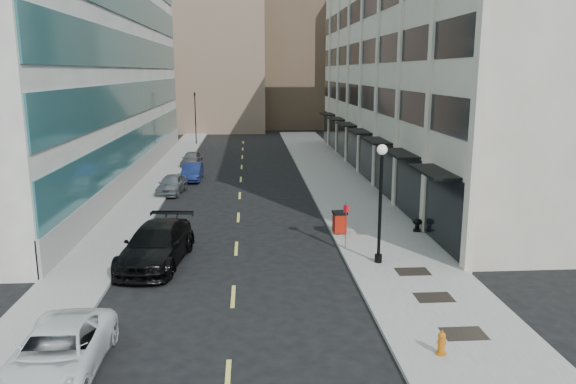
{
  "coord_description": "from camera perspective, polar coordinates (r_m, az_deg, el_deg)",
  "views": [
    {
      "loc": [
        0.7,
        -18.45,
        8.53
      ],
      "look_at": [
        2.56,
        8.17,
        2.77
      ],
      "focal_mm": 35.0,
      "sensor_mm": 36.0,
      "label": 1
    }
  ],
  "objects": [
    {
      "name": "grate_far",
      "position": [
        24.76,
        12.56,
        -7.89
      ],
      "size": [
        1.4,
        1.0,
        0.01
      ],
      "primitive_type": "cube",
      "color": "black",
      "rests_on": "sidewalk_right"
    },
    {
      "name": "skyline_stone",
      "position": [
        86.22,
        7.77,
        13.06
      ],
      "size": [
        10.0,
        14.0,
        20.0
      ],
      "primitive_type": "cube",
      "color": "beige",
      "rests_on": "ground"
    },
    {
      "name": "sidewalk_right",
      "position": [
        39.95,
        5.89,
        -0.09
      ],
      "size": [
        5.0,
        80.0,
        0.15
      ],
      "primitive_type": "cube",
      "color": "gray",
      "rests_on": "ground"
    },
    {
      "name": "ground",
      "position": [
        20.34,
        -5.74,
        -12.67
      ],
      "size": [
        160.0,
        160.0,
        0.0
      ],
      "primitive_type": "plane",
      "color": "black",
      "rests_on": "ground"
    },
    {
      "name": "car_silver_sedan",
      "position": [
        40.55,
        -11.72,
        0.78
      ],
      "size": [
        2.08,
        4.2,
        1.38
      ],
      "primitive_type": "imported",
      "rotation": [
        0.0,
        0.0,
        -0.11
      ],
      "color": "gray",
      "rests_on": "ground"
    },
    {
      "name": "trash_bin",
      "position": [
        29.67,
        5.26,
        -3.0
      ],
      "size": [
        0.77,
        0.84,
        1.17
      ],
      "rotation": [
        0.0,
        0.0,
        0.07
      ],
      "color": "#A6190B",
      "rests_on": "sidewalk_right"
    },
    {
      "name": "grate_mid",
      "position": [
        22.27,
        14.61,
        -10.31
      ],
      "size": [
        1.4,
        1.0,
        0.01
      ],
      "primitive_type": "cube",
      "color": "black",
      "rests_on": "sidewalk_right"
    },
    {
      "name": "sidewalk_left",
      "position": [
        40.02,
        -14.27,
        -0.39
      ],
      "size": [
        3.0,
        80.0,
        0.15
      ],
      "primitive_type": "cube",
      "color": "gray",
      "rests_on": "ground"
    },
    {
      "name": "lamppost",
      "position": [
        24.77,
        9.39,
        -0.07
      ],
      "size": [
        0.45,
        0.45,
        5.43
      ],
      "color": "black",
      "rests_on": "sidewalk_right"
    },
    {
      "name": "car_blue_sedan",
      "position": [
        45.28,
        -9.71,
        2.04
      ],
      "size": [
        1.5,
        4.19,
        1.38
      ],
      "primitive_type": "imported",
      "rotation": [
        0.0,
        0.0,
        -0.01
      ],
      "color": "navy",
      "rests_on": "ground"
    },
    {
      "name": "sign_post",
      "position": [
        27.11,
        5.91,
        -2.65
      ],
      "size": [
        0.27,
        0.07,
        2.26
      ],
      "rotation": [
        0.0,
        0.0,
        0.08
      ],
      "color": "slate",
      "rests_on": "sidewalk_right"
    },
    {
      "name": "building_right",
      "position": [
        48.26,
        16.03,
        12.28
      ],
      "size": [
        15.3,
        46.5,
        18.25
      ],
      "color": "beige",
      "rests_on": "ground"
    },
    {
      "name": "building_left",
      "position": [
        48.43,
        -24.77,
        12.83
      ],
      "size": [
        16.14,
        46.0,
        20.0
      ],
      "color": "white",
      "rests_on": "ground"
    },
    {
      "name": "urn_planter",
      "position": [
        30.72,
        13.0,
        -3.14
      ],
      "size": [
        0.51,
        0.51,
        0.7
      ],
      "rotation": [
        0.0,
        0.0,
        -0.37
      ],
      "color": "black",
      "rests_on": "sidewalk_right"
    },
    {
      "name": "skyline_tan_far",
      "position": [
        97.6,
        -13.02,
        13.34
      ],
      "size": [
        12.0,
        14.0,
        22.0
      ],
      "primitive_type": "cube",
      "color": "#7B6251",
      "rests_on": "ground"
    },
    {
      "name": "car_grey_sedan",
      "position": [
        52.17,
        -9.77,
        3.34
      ],
      "size": [
        1.93,
        4.04,
        1.33
      ],
      "primitive_type": "imported",
      "rotation": [
        0.0,
        0.0,
        -0.09
      ],
      "color": "slate",
      "rests_on": "ground"
    },
    {
      "name": "traffic_signal",
      "position": [
        66.8,
        -9.46,
        9.61
      ],
      "size": [
        0.66,
        0.66,
        6.98
      ],
      "color": "black",
      "rests_on": "ground"
    },
    {
      "name": "skyline_tan_near",
      "position": [
        86.75,
        -7.38,
        15.71
      ],
      "size": [
        14.0,
        18.0,
        28.0
      ],
      "primitive_type": "cube",
      "color": "#7B6251",
      "rests_on": "ground"
    },
    {
      "name": "car_black_pickup",
      "position": [
        25.96,
        -13.23,
        -5.26
      ],
      "size": [
        3.23,
        6.4,
        1.78
      ],
      "primitive_type": "imported",
      "rotation": [
        0.0,
        0.0,
        -0.12
      ],
      "color": "black",
      "rests_on": "ground"
    },
    {
      "name": "road_centerline",
      "position": [
        36.47,
        -4.99,
        -1.38
      ],
      "size": [
        0.15,
        68.2,
        0.01
      ],
      "color": "#D8CC4C",
      "rests_on": "ground"
    },
    {
      "name": "skyline_brown",
      "position": [
        91.14,
        0.64,
        17.52
      ],
      "size": [
        12.0,
        16.0,
        34.0
      ],
      "primitive_type": "cube",
      "color": "brown",
      "rests_on": "ground"
    },
    {
      "name": "fire_hydrant",
      "position": [
        18.08,
        15.33,
        -14.57
      ],
      "size": [
        0.31,
        0.31,
        0.77
      ],
      "rotation": [
        0.0,
        0.0,
        -0.11
      ],
      "color": "#CD650E",
      "rests_on": "sidewalk_right"
    },
    {
      "name": "grate_near",
      "position": [
        19.71,
        17.42,
        -13.56
      ],
      "size": [
        1.4,
        1.0,
        0.01
      ],
      "primitive_type": "cube",
      "color": "black",
      "rests_on": "sidewalk_right"
    },
    {
      "name": "car_white_van",
      "position": [
        17.74,
        -22.38,
        -14.91
      ],
      "size": [
        2.41,
        5.21,
        1.45
      ],
      "primitive_type": "imported",
      "rotation": [
        0.0,
        0.0,
        -0.0
      ],
      "color": "white",
      "rests_on": "ground"
    }
  ]
}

